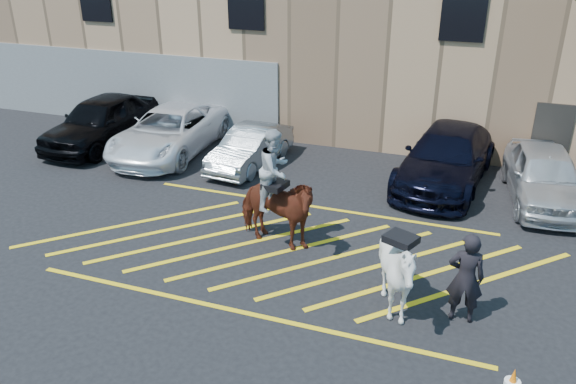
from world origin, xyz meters
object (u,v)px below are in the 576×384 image
(car_black_suv, at_px, (102,121))
(mounted_bay, at_px, (275,201))
(handler, at_px, (466,278))
(car_white_pickup, at_px, (170,131))
(saddled_white, at_px, (398,273))
(car_blue_suv, at_px, (447,157))
(car_silver_sedan, at_px, (250,147))
(car_white_suv, at_px, (544,176))

(car_black_suv, bearing_deg, mounted_bay, -28.86)
(handler, bearing_deg, mounted_bay, -23.05)
(car_white_pickup, bearing_deg, handler, -34.93)
(mounted_bay, bearing_deg, saddled_white, -29.06)
(car_black_suv, relative_size, car_blue_suv, 0.91)
(car_blue_suv, relative_size, mounted_bay, 1.90)
(handler, height_order, mounted_bay, mounted_bay)
(car_blue_suv, distance_m, mounted_bay, 6.29)
(car_white_pickup, bearing_deg, car_silver_sedan, -7.20)
(car_white_pickup, height_order, car_white_suv, car_white_suv)
(car_black_suv, distance_m, saddled_white, 13.10)
(car_silver_sedan, relative_size, mounted_bay, 1.30)
(saddled_white, bearing_deg, car_black_suv, 150.55)
(car_blue_suv, bearing_deg, car_black_suv, -169.88)
(car_blue_suv, bearing_deg, handler, -74.85)
(car_blue_suv, bearing_deg, car_white_pickup, -169.39)
(car_black_suv, height_order, handler, handler)
(car_blue_suv, xyz_separation_m, mounted_bay, (-3.44, -5.26, 0.37))
(car_silver_sedan, relative_size, car_white_suv, 0.84)
(car_silver_sedan, bearing_deg, car_white_suv, 7.63)
(mounted_bay, bearing_deg, car_black_suv, 150.40)
(car_white_suv, distance_m, saddled_white, 7.16)
(mounted_bay, xyz_separation_m, saddled_white, (3.13, -1.74, -0.22))
(car_white_pickup, distance_m, car_white_suv, 11.69)
(handler, xyz_separation_m, mounted_bay, (-4.35, 1.47, 0.24))
(saddled_white, bearing_deg, car_white_pickup, 143.38)
(mounted_bay, bearing_deg, handler, -18.67)
(car_white_pickup, height_order, mounted_bay, mounted_bay)
(car_blue_suv, relative_size, car_white_suv, 1.24)
(car_black_suv, bearing_deg, car_white_pickup, 1.82)
(car_black_suv, distance_m, car_white_pickup, 2.67)
(car_silver_sedan, relative_size, car_blue_suv, 0.68)
(handler, bearing_deg, car_blue_suv, -86.64)
(car_white_pickup, height_order, handler, handler)
(car_white_suv, height_order, saddled_white, saddled_white)
(car_white_pickup, bearing_deg, car_white_suv, -2.77)
(mounted_bay, bearing_deg, car_white_pickup, 139.71)
(car_white_pickup, distance_m, saddled_white, 10.88)
(car_white_pickup, xyz_separation_m, car_blue_suv, (9.04, 0.51, 0.05))
(car_white_pickup, height_order, saddled_white, saddled_white)
(car_black_suv, xyz_separation_m, car_white_suv, (14.36, 0.08, -0.10))
(car_silver_sedan, relative_size, handler, 2.02)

